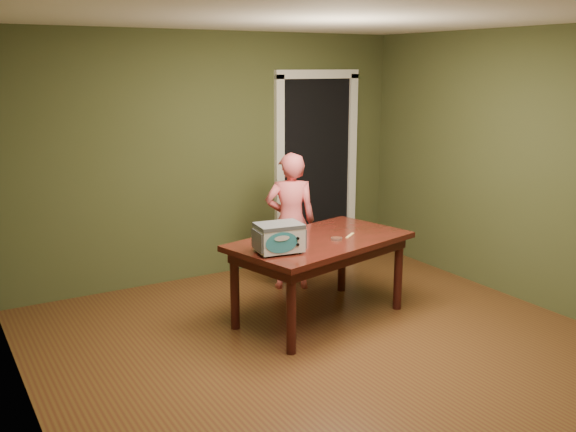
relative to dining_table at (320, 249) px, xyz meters
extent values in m
plane|color=#573818|center=(-0.28, -0.83, -0.65)|extent=(5.00, 5.00, 0.00)
cube|color=#3F4625|center=(-0.28, 1.67, 0.65)|extent=(4.50, 0.02, 2.60)
cube|color=#3F4625|center=(-2.53, -0.83, 0.65)|extent=(0.02, 5.00, 2.60)
cube|color=#3F4625|center=(1.97, -0.83, 0.65)|extent=(0.02, 5.00, 2.60)
cube|color=white|center=(-0.28, -0.83, 1.95)|extent=(4.50, 5.00, 0.02)
cube|color=black|center=(1.02, 1.97, 0.40)|extent=(0.90, 0.60, 2.10)
cube|color=black|center=(1.02, 1.65, 0.40)|extent=(0.90, 0.02, 2.10)
cube|color=white|center=(0.52, 1.64, 0.40)|extent=(0.10, 0.06, 2.20)
cube|color=white|center=(1.52, 1.64, 0.40)|extent=(0.10, 0.06, 2.20)
cube|color=white|center=(1.02, 1.64, 1.50)|extent=(1.10, 0.06, 0.10)
cube|color=black|center=(0.00, 0.00, 0.07)|extent=(1.77, 1.25, 0.05)
cube|color=black|center=(0.00, 0.00, 0.00)|extent=(1.62, 1.10, 0.10)
cylinder|color=black|center=(-0.60, -0.50, -0.30)|extent=(0.08, 0.08, 0.70)
cylinder|color=black|center=(-0.76, 0.18, -0.30)|extent=(0.08, 0.08, 0.70)
cylinder|color=black|center=(0.76, -0.18, -0.30)|extent=(0.08, 0.08, 0.70)
cylinder|color=black|center=(0.60, 0.50, -0.30)|extent=(0.08, 0.08, 0.70)
cylinder|color=#4C4F54|center=(-0.69, -0.26, 0.11)|extent=(0.02, 0.02, 0.02)
cylinder|color=#4C4F54|center=(-0.66, -0.07, 0.11)|extent=(0.02, 0.02, 0.02)
cylinder|color=#4C4F54|center=(-0.39, -0.30, 0.11)|extent=(0.02, 0.02, 0.02)
cylinder|color=#4C4F54|center=(-0.36, -0.10, 0.11)|extent=(0.02, 0.02, 0.02)
cube|color=silver|center=(-0.53, -0.18, 0.22)|extent=(0.39, 0.30, 0.20)
cube|color=#4C4F54|center=(-0.53, -0.18, 0.33)|extent=(0.40, 0.31, 0.03)
cube|color=#4C4F54|center=(-0.71, -0.16, 0.22)|extent=(0.05, 0.23, 0.16)
cube|color=#4C4F54|center=(-0.34, -0.21, 0.22)|extent=(0.05, 0.23, 0.16)
ellipsoid|color=teal|center=(-0.57, -0.31, 0.22)|extent=(0.27, 0.04, 0.17)
cylinder|color=black|center=(-0.44, -0.33, 0.24)|extent=(0.03, 0.02, 0.02)
cylinder|color=black|center=(-0.44, -0.33, 0.19)|extent=(0.02, 0.01, 0.02)
cylinder|color=silver|center=(0.10, -0.11, 0.11)|extent=(0.10, 0.10, 0.02)
cylinder|color=#462217|center=(0.10, -0.11, 0.12)|extent=(0.09, 0.09, 0.01)
cube|color=#E6B964|center=(0.28, -0.06, 0.10)|extent=(0.16, 0.13, 0.01)
imported|color=#F06369|center=(0.20, 0.85, 0.05)|extent=(0.61, 0.52, 1.41)
camera|label=1|loc=(-3.03, -4.58, 1.60)|focal=40.00mm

